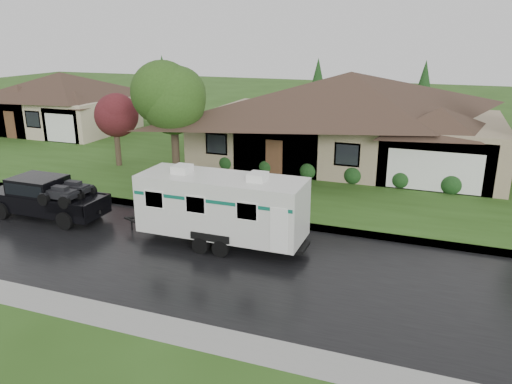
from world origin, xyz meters
TOP-DOWN VIEW (x-y plane):
  - ground at (0.00, 0.00)m, footprint 140.00×140.00m
  - road at (0.00, -2.00)m, footprint 140.00×8.00m
  - curb at (0.00, 2.25)m, footprint 140.00×0.50m
  - lawn at (0.00, 15.00)m, footprint 140.00×26.00m
  - house_main at (2.29, 13.84)m, footprint 19.44×10.80m
  - house_far at (-21.78, 15.85)m, footprint 10.80×8.64m
  - tree_left_green at (-6.22, 6.59)m, footprint 3.87×3.87m
  - tree_red at (-11.05, 7.95)m, footprint 2.72×2.72m
  - shrub_row at (2.00, 9.30)m, footprint 13.60×1.00m
  - pickup_truck at (-8.98, -0.57)m, footprint 5.58×2.12m
  - travel_trailer at (-0.18, -0.57)m, footprint 6.89×2.42m

SIDE VIEW (x-z plane):
  - ground at x=0.00m, z-range 0.00..0.00m
  - road at x=0.00m, z-range 0.00..0.01m
  - curb at x=0.00m, z-range 0.00..0.15m
  - lawn at x=0.00m, z-range 0.00..0.15m
  - shrub_row at x=2.00m, z-range 0.15..1.15m
  - pickup_truck at x=-8.98m, z-range 0.07..1.93m
  - travel_trailer at x=-0.18m, z-range 0.09..3.18m
  - house_far at x=-21.78m, z-range 0.07..5.87m
  - tree_red at x=-11.05m, z-range 1.02..5.52m
  - house_main at x=2.29m, z-range 0.14..7.04m
  - tree_left_green at x=-6.22m, z-range 1.39..7.79m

